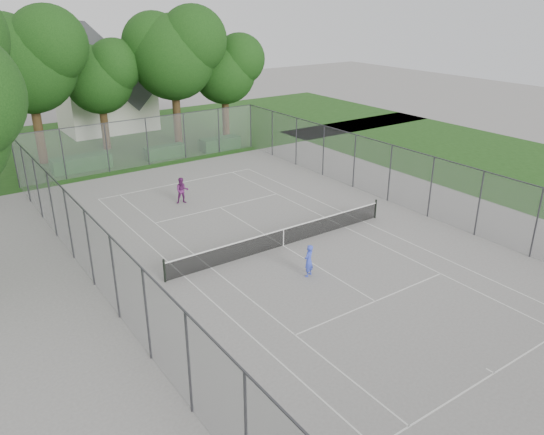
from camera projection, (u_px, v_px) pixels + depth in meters
ground at (283, 246)px, 26.54m from camera, size 120.00×120.00×0.00m
grass_far at (109, 140)px, 46.24m from camera, size 60.00×20.00×0.00m
grass_right at (530, 170)px, 38.14m from camera, size 16.00×40.00×0.00m
court_markings at (283, 246)px, 26.53m from camera, size 11.03×23.83×0.01m
tennis_net at (283, 237)px, 26.34m from camera, size 12.87×0.10×1.10m
perimeter_fence at (284, 212)px, 25.84m from camera, size 18.08×34.08×3.52m
tree_far_left at (28, 56)px, 36.93m from camera, size 7.81×7.13×11.22m
tree_far_midleft at (100, 74)px, 41.32m from camera, size 6.07×5.54×8.72m
tree_far_midright at (174, 50)px, 42.09m from camera, size 7.75×7.07×11.14m
tree_far_right at (225, 67)px, 44.90m from camera, size 6.17×5.64×8.87m
hedge_left at (81, 163)px, 38.03m from camera, size 4.16×1.25×1.04m
hedge_mid at (165, 152)px, 40.92m from camera, size 3.11×0.89×0.98m
hedge_right at (220, 144)px, 43.24m from camera, size 3.25×1.19×0.98m
house at (105, 87)px, 48.54m from camera, size 7.84×6.07×9.76m
girl_player at (309, 261)px, 23.40m from camera, size 0.65×0.55×1.51m
woman_player at (182, 191)px, 31.76m from camera, size 0.94×0.84×1.60m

